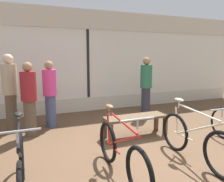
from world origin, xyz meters
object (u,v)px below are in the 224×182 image
Objects in this scene: display_bench at (136,120)px; bicycle_far_left at (21,169)px; customer_near_bench at (146,85)px; customer_near_rack at (10,91)px; bicycle_left at (121,153)px; bicycle_right at (195,140)px; customer_by_window at (29,98)px; customer_mid_floor at (50,93)px.

bicycle_far_left is at bearing -149.51° from display_bench.
customer_near_rack is at bearing 179.79° from customer_near_bench.
bicycle_far_left is at bearing 179.85° from bicycle_left.
bicycle_left is at bearing -0.15° from bicycle_far_left.
bicycle_right is at bearing -44.84° from customer_near_rack.
customer_near_bench is at bearing -0.21° from customer_near_rack.
customer_by_window is 3.29m from customer_near_bench.
customer_near_bench reaches higher than display_bench.
bicycle_far_left is 1.04× the size of customer_mid_floor.
customer_by_window is 0.69m from customer_mid_floor.
customer_by_window reaches higher than bicycle_far_left.
bicycle_left is 0.97× the size of customer_near_rack.
bicycle_far_left is 2.91m from customer_mid_floor.
customer_by_window is at bearing -52.17° from customer_near_rack.
bicycle_left is at bearing -126.73° from customer_near_bench.
bicycle_far_left is 0.99× the size of customer_near_bench.
bicycle_left is at bearing -76.70° from customer_mid_floor.
customer_near_bench is (3.43, 2.80, 0.52)m from bicycle_far_left.
bicycle_far_left is at bearing -94.47° from customer_by_window.
customer_by_window is 1.00× the size of customer_mid_floor.
display_bench is at bearing -127.75° from customer_near_bench.
bicycle_far_left is 2.36m from customer_by_window.
bicycle_far_left is at bearing 178.82° from bicycle_right.
customer_near_bench reaches higher than bicycle_far_left.
customer_mid_floor is 2.75m from customer_near_bench.
bicycle_far_left is 2.70m from display_bench.
customer_near_bench is at bearing 0.27° from customer_mid_floor.
bicycle_left is 1.01× the size of customer_near_bench.
customer_near_bench is (2.09, 2.81, 0.54)m from bicycle_left.
bicycle_left is 3.54m from customer_near_bench.
bicycle_far_left reaches higher than bicycle_left.
bicycle_right is 4.11m from customer_near_rack.
bicycle_right is (2.67, -0.06, -0.00)m from bicycle_far_left.
customer_near_rack is 0.65m from customer_by_window.
bicycle_right is at bearing -54.97° from customer_mid_floor.
bicycle_right is (1.33, -0.05, 0.02)m from bicycle_left.
customer_near_bench is (1.11, 1.43, 0.53)m from display_bench.
bicycle_right is at bearing -76.23° from display_bench.
customer_near_bench is at bearing 52.25° from display_bench.
bicycle_left is at bearing -63.36° from customer_by_window.
customer_by_window reaches higher than bicycle_right.
bicycle_far_left and bicycle_right have the same top height.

